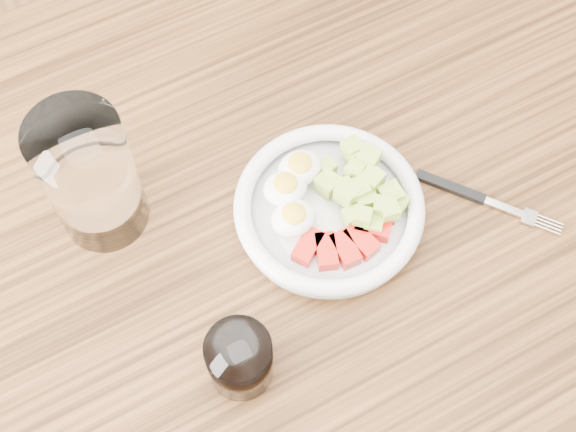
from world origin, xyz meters
name	(u,v)px	position (x,y,z in m)	size (l,w,h in m)	color
ground	(295,398)	(0.00, 0.00, 0.00)	(4.00, 4.00, 0.00)	brown
dining_table	(299,266)	(0.00, 0.00, 0.67)	(1.50, 0.90, 0.77)	brown
bowl	(329,206)	(0.04, 0.00, 0.79)	(0.21, 0.21, 0.05)	white
fork	(470,194)	(0.19, -0.05, 0.77)	(0.11, 0.14, 0.01)	black
water_glass	(90,177)	(-0.18, 0.12, 0.85)	(0.10, 0.10, 0.17)	white
coffee_glass	(240,359)	(-0.13, -0.11, 0.81)	(0.07, 0.07, 0.08)	white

